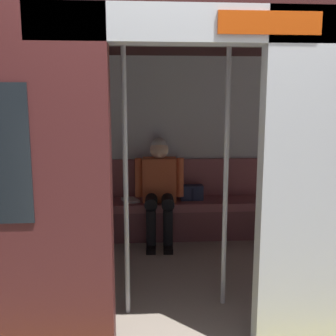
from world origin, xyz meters
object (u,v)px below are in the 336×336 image
Objects in this scene: person_seated at (159,183)px; book at (130,200)px; grab_pole_far at (226,175)px; train_car at (165,115)px; handbag at (192,193)px; bench_seat at (164,210)px; grab_pole_door at (126,178)px.

person_seated is 0.40m from book.
person_seated is 0.56× the size of grab_pole_far.
person_seated is (0.01, -0.94, -0.79)m from train_car.
book is at bearing 2.29° from handbag.
train_car is 29.09× the size of book.
book is 1.83m from grab_pole_far.
bench_seat is 1.80m from grab_pole_door.
bench_seat is at bearing -102.94° from grab_pole_door.
person_seated is (0.06, 0.05, 0.32)m from bench_seat.
grab_pole_door is at bearing 62.52° from train_car.
handbag reaches higher than bench_seat.
train_car is at bearing 85.98° from book.
bench_seat is (-0.05, -0.99, -1.12)m from train_car.
train_car is at bearing -117.48° from grab_pole_door.
person_seated is at bearing -101.35° from grab_pole_door.
train_car is 0.81m from grab_pole_door.
grab_pole_door is (0.37, 1.61, 0.70)m from bench_seat.
bench_seat is 0.38m from handbag.
person_seated reaches higher than handbag.
grab_pole_door is (-0.02, 1.64, 0.58)m from book.
handbag is (-0.38, -0.11, -0.14)m from person_seated.
grab_pole_door is (0.69, 1.67, 0.51)m from handbag.
train_car is at bearing 87.17° from bench_seat.
bench_seat is 0.41m from book.
handbag reaches higher than book.
book reaches higher than bench_seat.
person_seated is at bearing -89.48° from train_car.
train_car is 24.62× the size of handbag.
book is 0.11× the size of grab_pole_door.
grab_pole_far reaches higher than handbag.
grab_pole_far reaches higher than book.
handbag is (-0.37, -1.05, -0.93)m from train_car.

